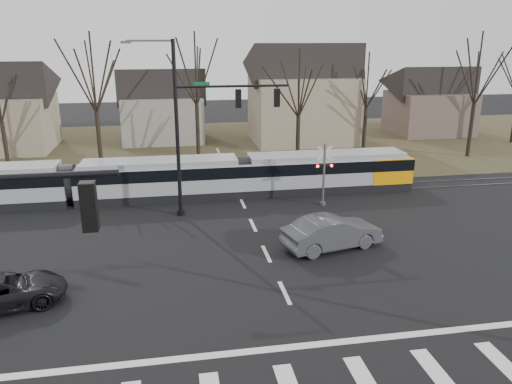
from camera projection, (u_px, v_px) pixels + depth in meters
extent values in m
plane|color=black|center=(296.00, 318.00, 19.06)|extent=(140.00, 140.00, 0.00)
cube|color=#38331E|center=(216.00, 146.00, 49.17)|extent=(140.00, 28.00, 0.01)
cube|color=silver|center=(366.00, 382.00, 15.50)|extent=(0.60, 2.60, 0.01)
cube|color=silver|center=(437.00, 374.00, 15.89)|extent=(0.60, 2.60, 0.01)
cube|color=silver|center=(505.00, 366.00, 16.29)|extent=(0.60, 2.60, 0.01)
cube|color=silver|center=(309.00, 345.00, 17.37)|extent=(28.00, 0.35, 0.01)
cube|color=silver|center=(285.00, 293.00, 20.94)|extent=(0.18, 2.00, 0.01)
cube|color=silver|center=(266.00, 254.00, 24.71)|extent=(0.18, 2.00, 0.01)
cube|color=silver|center=(253.00, 225.00, 28.47)|extent=(0.18, 2.00, 0.01)
cube|color=silver|center=(243.00, 203.00, 32.23)|extent=(0.18, 2.00, 0.01)
cube|color=silver|center=(235.00, 186.00, 36.00)|extent=(0.18, 2.00, 0.01)
cube|color=silver|center=(228.00, 172.00, 39.76)|extent=(0.18, 2.00, 0.01)
cube|color=silver|center=(223.00, 160.00, 43.52)|extent=(0.18, 2.00, 0.01)
cube|color=silver|center=(218.00, 150.00, 47.29)|extent=(0.18, 2.00, 0.01)
cube|color=#59595E|center=(240.00, 198.00, 33.26)|extent=(90.00, 0.12, 0.06)
cube|color=#59595E|center=(237.00, 192.00, 34.58)|extent=(90.00, 0.12, 0.06)
cube|color=gray|center=(161.00, 179.00, 32.88)|extent=(10.87, 2.54, 2.65)
cube|color=black|center=(161.00, 171.00, 32.72)|extent=(10.89, 2.57, 0.77)
cube|color=gray|center=(326.00, 172.00, 34.74)|extent=(11.78, 2.54, 2.65)
cube|color=black|center=(326.00, 164.00, 34.59)|extent=(11.80, 2.57, 0.77)
cube|color=#FFA107|center=(386.00, 168.00, 35.45)|extent=(2.90, 2.59, 1.77)
imported|color=#43454A|center=(332.00, 232.00, 25.17)|extent=(4.22, 5.98, 1.69)
imported|color=black|center=(1.00, 292.00, 19.65)|extent=(4.77, 6.03, 1.35)
cube|color=black|center=(89.00, 207.00, 10.36)|extent=(0.32, 0.32, 1.05)
sphere|color=#FF0C07|center=(88.00, 191.00, 10.26)|extent=(0.22, 0.22, 0.22)
cylinder|color=black|center=(177.00, 131.00, 28.65)|extent=(0.22, 0.22, 10.20)
cylinder|color=black|center=(181.00, 212.00, 30.12)|extent=(0.44, 0.44, 0.30)
cylinder|color=black|center=(233.00, 86.00, 28.45)|extent=(6.50, 0.14, 0.14)
cube|color=#0C5926|center=(202.00, 84.00, 28.11)|extent=(0.90, 0.03, 0.22)
cube|color=black|center=(238.00, 98.00, 28.71)|extent=(0.32, 0.32, 1.05)
sphere|color=#FF0C07|center=(238.00, 93.00, 28.61)|extent=(0.22, 0.22, 0.22)
cube|color=black|center=(277.00, 98.00, 29.08)|extent=(0.32, 0.32, 1.05)
sphere|color=#FF0C07|center=(277.00, 92.00, 28.98)|extent=(0.22, 0.22, 0.22)
cube|color=#59595B|center=(126.00, 42.00, 26.78)|extent=(0.55, 0.22, 0.14)
cylinder|color=#59595B|center=(324.00, 175.00, 31.34)|extent=(0.14, 0.14, 4.00)
cylinder|color=#59595B|center=(323.00, 203.00, 31.90)|extent=(0.36, 0.36, 0.20)
cube|color=silver|center=(325.00, 153.00, 30.92)|extent=(0.95, 0.04, 0.95)
cube|color=silver|center=(325.00, 153.00, 30.92)|extent=(0.95, 0.04, 0.95)
cube|color=black|center=(324.00, 166.00, 31.16)|extent=(1.00, 0.10, 0.12)
sphere|color=#FF0C07|center=(318.00, 166.00, 31.01)|extent=(0.18, 0.18, 0.18)
sphere|color=#FF0C07|center=(332.00, 166.00, 31.16)|extent=(0.18, 0.18, 0.18)
cube|color=gray|center=(2.00, 123.00, 47.02)|extent=(9.00, 8.00, 5.00)
cube|color=gray|center=(163.00, 119.00, 51.44)|extent=(8.00, 7.00, 4.50)
cube|color=gray|center=(303.00, 110.00, 50.63)|extent=(10.00, 8.00, 6.50)
cube|color=brown|center=(429.00, 113.00, 55.27)|extent=(8.00, 7.00, 4.50)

